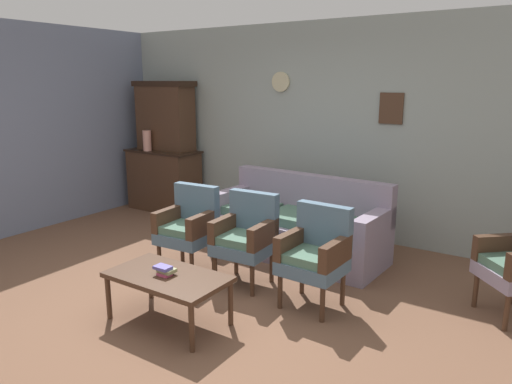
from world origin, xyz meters
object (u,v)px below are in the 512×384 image
side_cabinet (164,180)px  armchair_near_couch_end (315,252)px  vase_on_cabinet (147,141)px  book_stack_on_table (165,270)px  floral_couch (298,227)px  armchair_by_doorway (189,225)px  coffee_table (168,280)px  armchair_near_cabinet (246,235)px

side_cabinet → armchair_near_couch_end: size_ratio=1.28×
vase_on_cabinet → book_stack_on_table: size_ratio=1.94×
side_cabinet → floral_couch: (2.69, -0.61, -0.14)m
armchair_by_doorway → floral_couch: bearing=54.7°
coffee_table → book_stack_on_table: book_stack_on_table is taller
side_cabinet → coffee_table: 3.65m
side_cabinet → floral_couch: bearing=-12.8°
armchair_near_cabinet → floral_couch: bearing=87.4°
armchair_by_doorway → book_stack_on_table: (0.60, -0.97, -0.04)m
armchair_by_doorway → armchair_near_cabinet: (0.69, 0.06, 0.00)m
armchair_near_couch_end → coffee_table: size_ratio=0.90×
armchair_by_doorway → book_stack_on_table: size_ratio=5.64×
armchair_by_doorway → armchair_near_couch_end: 1.47m
floral_couch → armchair_near_couch_end: size_ratio=2.29×
vase_on_cabinet → armchair_near_couch_end: 3.91m
side_cabinet → vase_on_cabinet: (-0.14, -0.18, 0.62)m
side_cabinet → armchair_by_doorway: bearing=-40.2°
vase_on_cabinet → armchair_near_cabinet: bearing=-26.8°
floral_couch → book_stack_on_table: floral_couch is taller
armchair_near_cabinet → armchair_near_couch_end: 0.79m
vase_on_cabinet → book_stack_on_table: bearing=-42.1°
vase_on_cabinet → armchair_by_doorway: size_ratio=0.34×
side_cabinet → book_stack_on_table: size_ratio=7.24×
floral_couch → coffee_table: (-0.13, -1.99, 0.05)m
side_cabinet → armchair_near_couch_end: (3.43, -1.65, 0.03)m
vase_on_cabinet → armchair_by_doorway: 2.63m
side_cabinet → armchair_near_cabinet: size_ratio=1.28×
floral_couch → armchair_by_doorway: bearing=-125.3°
armchair_near_cabinet → armchair_near_couch_end: size_ratio=1.00×
armchair_by_doorway → book_stack_on_table: 1.14m
book_stack_on_table → armchair_near_couch_end: bearing=47.8°
armchair_near_couch_end → book_stack_on_table: (-0.88, -0.97, -0.04)m
floral_couch → armchair_near_cabinet: 0.99m
vase_on_cabinet → coffee_table: size_ratio=0.31×
armchair_near_cabinet → vase_on_cabinet: bearing=153.2°
armchair_by_doorway → armchair_near_couch_end: same height
floral_couch → armchair_near_couch_end: 1.28m
floral_couch → coffee_table: 1.99m
side_cabinet → vase_on_cabinet: size_ratio=3.74×
vase_on_cabinet → book_stack_on_table: 3.69m
vase_on_cabinet → coffee_table: vase_on_cabinet is taller
floral_couch → armchair_near_cabinet: bearing=-92.6°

